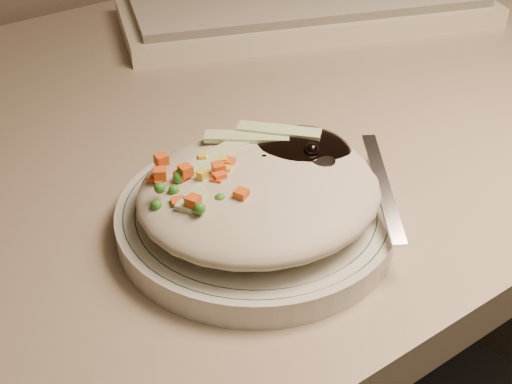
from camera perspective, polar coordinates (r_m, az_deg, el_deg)
desk at (r=0.84m, az=-4.74°, el=-6.06°), size 1.40×0.70×0.74m
plate at (r=0.56m, az=0.00°, el=-2.16°), size 0.22×0.22×0.02m
plate_rim at (r=0.56m, az=0.00°, el=-1.34°), size 0.21×0.21×0.00m
meal at (r=0.55m, az=0.41°, el=0.60°), size 0.21×0.19×0.05m
keyboard at (r=0.95m, az=4.24°, el=14.36°), size 0.51×0.33×0.03m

